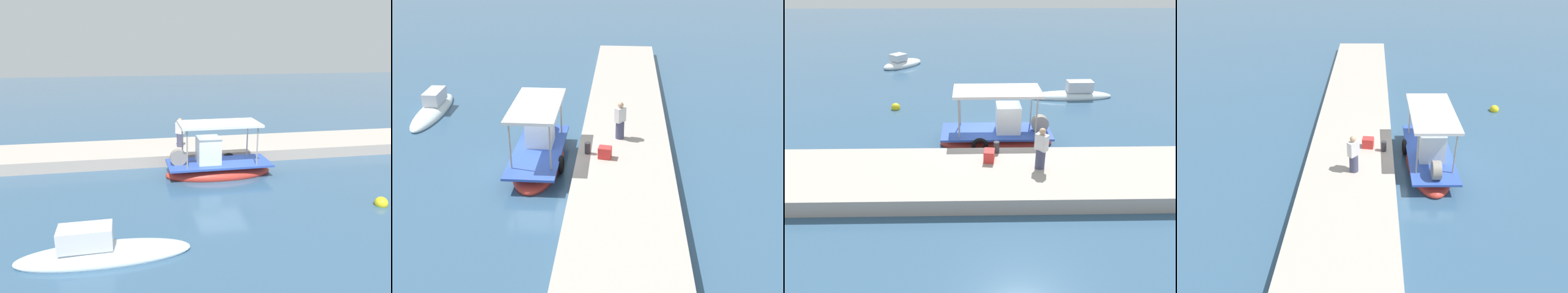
{
  "view_description": "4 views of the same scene",
  "coord_description": "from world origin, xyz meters",
  "views": [
    {
      "loc": [
        4.27,
        16.62,
        6.34
      ],
      "look_at": [
        0.92,
        -2.11,
        0.94
      ],
      "focal_mm": 33.27,
      "sensor_mm": 36.0,
      "label": 1
    },
    {
      "loc": [
        -17.31,
        -3.41,
        9.38
      ],
      "look_at": [
        -0.57,
        -2.13,
        1.21
      ],
      "focal_mm": 43.72,
      "sensor_mm": 36.0,
      "label": 2
    },
    {
      "loc": [
        -0.91,
        -15.13,
        7.6
      ],
      "look_at": [
        -0.66,
        -1.86,
        0.78
      ],
      "focal_mm": 32.5,
      "sensor_mm": 36.0,
      "label": 3
    },
    {
      "loc": [
        14.28,
        -2.54,
        9.42
      ],
      "look_at": [
        0.48,
        -2.59,
        1.13
      ],
      "focal_mm": 33.68,
      "sensor_mm": 36.0,
      "label": 4
    }
  ],
  "objects": [
    {
      "name": "ground_plane",
      "position": [
        0.0,
        0.0,
        0.0
      ],
      "size": [
        120.0,
        120.0,
        0.0
      ],
      "primitive_type": "plane",
      "color": "#345675"
    },
    {
      "name": "marker_buoy",
      "position": [
        -5.55,
        4.64,
        0.1
      ],
      "size": [
        0.52,
        0.52,
        0.52
      ],
      "color": "yellow",
      "rests_on": "ground_plane"
    },
    {
      "name": "mooring_bollard",
      "position": [
        0.01,
        -2.08,
        0.86
      ],
      "size": [
        0.24,
        0.24,
        0.49
      ],
      "primitive_type": "cylinder",
      "color": "#2D2D33",
      "rests_on": "dock_quay"
    },
    {
      "name": "moored_boat_mid",
      "position": [
        5.37,
        6.5,
        0.19
      ],
      "size": [
        5.36,
        1.45,
        1.34
      ],
      "color": "silver",
      "rests_on": "ground_plane"
    },
    {
      "name": "dock_quay",
      "position": [
        0.0,
        -3.58,
        0.31
      ],
      "size": [
        36.0,
        3.83,
        0.62
      ],
      "primitive_type": "cube",
      "color": "#B2A499",
      "rests_on": "ground_plane"
    },
    {
      "name": "cargo_crate",
      "position": [
        -0.32,
        -2.8,
        0.85
      ],
      "size": [
        0.47,
        0.56,
        0.47
      ],
      "primitive_type": "cube",
      "rotation": [
        0.0,
        0.0,
        1.43
      ],
      "color": "red",
      "rests_on": "dock_quay"
    },
    {
      "name": "fisherman_near_bollard",
      "position": [
        1.61,
        -3.36,
        1.38
      ],
      "size": [
        0.52,
        0.52,
        1.67
      ],
      "color": "#40425F",
      "rests_on": "dock_quay"
    },
    {
      "name": "main_fishing_boat",
      "position": [
        0.22,
        -0.04,
        0.48
      ],
      "size": [
        5.33,
        2.14,
        3.02
      ],
      "color": "red",
      "rests_on": "ground_plane"
    }
  ]
}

